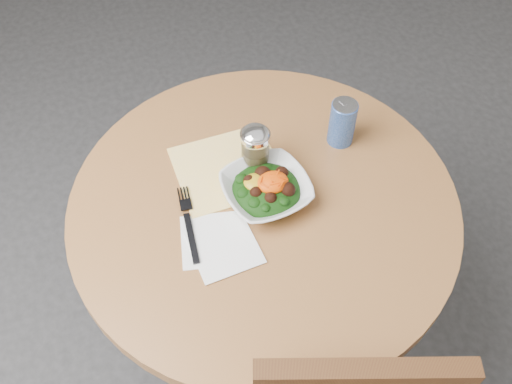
% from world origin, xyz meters
% --- Properties ---
extents(ground, '(6.00, 6.00, 0.00)m').
position_xyz_m(ground, '(0.00, 0.00, 0.00)').
color(ground, '#2A2A2C').
rests_on(ground, ground).
extents(table, '(0.90, 0.90, 0.75)m').
position_xyz_m(table, '(0.00, 0.00, 0.55)').
color(table, black).
rests_on(table, ground).
extents(cloth_napkin, '(0.25, 0.23, 0.00)m').
position_xyz_m(cloth_napkin, '(-0.05, 0.12, 0.75)').
color(cloth_napkin, '#F9AC0D').
rests_on(cloth_napkin, table).
extents(paper_napkins, '(0.17, 0.19, 0.00)m').
position_xyz_m(paper_napkins, '(-0.14, -0.08, 0.75)').
color(paper_napkins, white).
rests_on(paper_napkins, table).
extents(salad_bowl, '(0.21, 0.21, 0.07)m').
position_xyz_m(salad_bowl, '(0.01, 0.01, 0.78)').
color(salad_bowl, silver).
rests_on(salad_bowl, table).
extents(fork, '(0.05, 0.21, 0.00)m').
position_xyz_m(fork, '(-0.18, 0.00, 0.76)').
color(fork, black).
rests_on(fork, table).
extents(spice_shaker, '(0.07, 0.07, 0.13)m').
position_xyz_m(spice_shaker, '(0.02, 0.10, 0.81)').
color(spice_shaker, silver).
rests_on(spice_shaker, table).
extents(beverage_can, '(0.06, 0.06, 0.12)m').
position_xyz_m(beverage_can, '(0.25, 0.11, 0.81)').
color(beverage_can, navy).
rests_on(beverage_can, table).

